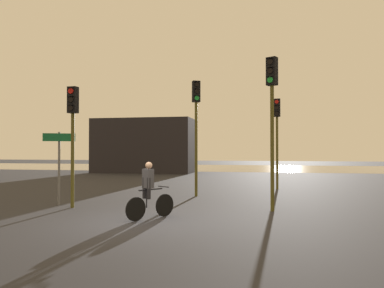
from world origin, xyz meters
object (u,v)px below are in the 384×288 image
object	(u,v)px
traffic_light_center	(196,117)
direction_sign_post	(59,157)
traffic_light_far_right	(277,126)
traffic_light_near_right	(272,105)
distant_building	(145,146)
traffic_light_near_left	(73,123)
cyclist	(149,190)

from	to	relation	value
traffic_light_center	direction_sign_post	world-z (taller)	traffic_light_center
traffic_light_far_right	traffic_light_center	xyz separation A→B (m)	(-3.45, -3.61, 0.23)
traffic_light_near_right	direction_sign_post	size ratio (longest dim) A/B	1.90
traffic_light_near_right	distant_building	bearing A→B (deg)	-34.15
traffic_light_near_left	traffic_light_far_right	bearing A→B (deg)	-129.27
distant_building	traffic_light_center	size ratio (longest dim) A/B	1.77
traffic_light_center	traffic_light_near_left	xyz separation A→B (m)	(-3.55, -3.91, -0.50)
direction_sign_post	cyclist	bearing A→B (deg)	126.00
traffic_light_far_right	traffic_light_center	world-z (taller)	traffic_light_center
distant_building	traffic_light_center	distance (m)	17.74
direction_sign_post	cyclist	distance (m)	4.50
traffic_light_far_right	cyclist	world-z (taller)	traffic_light_far_right
distant_building	traffic_light_near_right	size ratio (longest dim) A/B	1.75
traffic_light_far_right	traffic_light_near_left	xyz separation A→B (m)	(-7.01, -7.51, -0.27)
traffic_light_near_left	cyclist	bearing A→B (deg)	158.50
traffic_light_far_right	direction_sign_post	xyz separation A→B (m)	(-7.77, -7.08, -1.45)
traffic_light_center	cyclist	bearing A→B (deg)	61.63
traffic_light_far_right	cyclist	bearing A→B (deg)	73.85
traffic_light_center	traffic_light_near_left	distance (m)	5.30
traffic_light_far_right	direction_sign_post	distance (m)	10.61
traffic_light_center	traffic_light_near_left	world-z (taller)	traffic_light_center
distant_building	traffic_light_near_right	world-z (taller)	traffic_light_near_right
direction_sign_post	distant_building	bearing A→B (deg)	-108.24
traffic_light_near_right	direction_sign_post	world-z (taller)	traffic_light_near_right
traffic_light_near_left	cyclist	distance (m)	4.09
traffic_light_near_right	traffic_light_near_left	size ratio (longest dim) A/B	1.20
direction_sign_post	traffic_light_near_right	bearing A→B (deg)	152.96
traffic_light_near_right	traffic_light_near_left	world-z (taller)	traffic_light_near_right
traffic_light_near_right	direction_sign_post	distance (m)	7.61
traffic_light_near_right	traffic_light_far_right	bearing A→B (deg)	-66.02
traffic_light_near_left	traffic_light_near_right	bearing A→B (deg)	-171.60
distant_building	traffic_light_far_right	distance (m)	16.63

